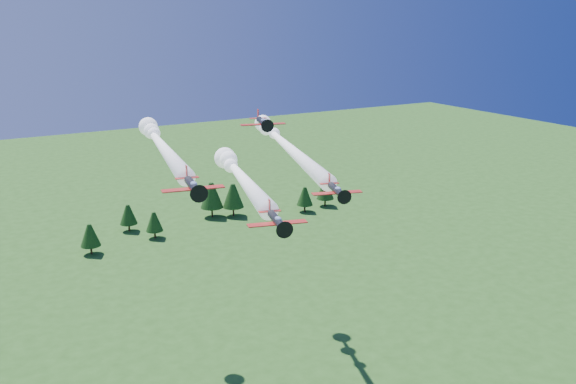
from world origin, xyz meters
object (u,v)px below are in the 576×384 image
plane_lead (239,174)px  plane_right (284,144)px  plane_slot (262,122)px  plane_left (160,144)px

plane_lead → plane_right: size_ratio=0.70×
plane_slot → plane_lead: bearing=105.4°
plane_lead → plane_left: bearing=125.7°
plane_left → plane_right: plane_left is taller
plane_left → plane_right: size_ratio=0.89×
plane_right → plane_slot: (-17.38, -24.52, 9.11)m
plane_left → plane_right: 24.15m
plane_slot → plane_right: bearing=70.6°
plane_lead → plane_right: plane_right is taller
plane_right → plane_slot: bearing=-108.3°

